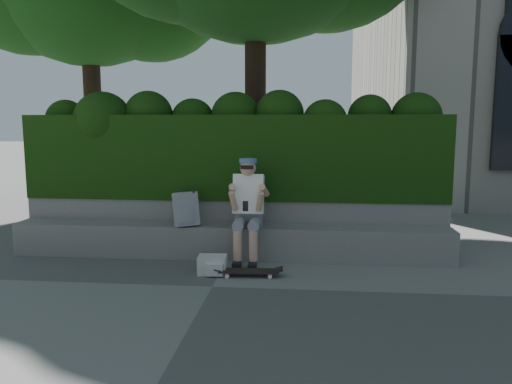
# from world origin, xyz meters

# --- Properties ---
(ground) EXTENTS (80.00, 80.00, 0.00)m
(ground) POSITION_xyz_m (0.00, 0.00, 0.00)
(ground) COLOR slate
(ground) RESTS_ON ground
(bench_ledge) EXTENTS (6.00, 0.45, 0.45)m
(bench_ledge) POSITION_xyz_m (0.00, 1.25, 0.23)
(bench_ledge) COLOR gray
(bench_ledge) RESTS_ON ground
(planter_wall) EXTENTS (6.00, 0.50, 0.75)m
(planter_wall) POSITION_xyz_m (0.00, 1.73, 0.38)
(planter_wall) COLOR gray
(planter_wall) RESTS_ON ground
(hedge) EXTENTS (6.00, 1.00, 1.20)m
(hedge) POSITION_xyz_m (0.00, 1.95, 1.35)
(hedge) COLOR black
(hedge) RESTS_ON planter_wall
(person) EXTENTS (0.40, 0.76, 1.38)m
(person) POSITION_xyz_m (0.29, 1.07, 0.75)
(person) COLOR gray
(person) RESTS_ON ground
(skateboard) EXTENTS (0.74, 0.23, 0.08)m
(skateboard) POSITION_xyz_m (0.37, 0.42, 0.06)
(skateboard) COLOR black
(skateboard) RESTS_ON ground
(backpack_plaid) EXTENTS (0.35, 0.31, 0.46)m
(backpack_plaid) POSITION_xyz_m (-0.57, 1.15, 0.68)
(backpack_plaid) COLOR #AAA9AE
(backpack_plaid) RESTS_ON bench_ledge
(backpack_ground) EXTENTS (0.36, 0.26, 0.22)m
(backpack_ground) POSITION_xyz_m (-0.09, 0.49, 0.11)
(backpack_ground) COLOR beige
(backpack_ground) RESTS_ON ground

